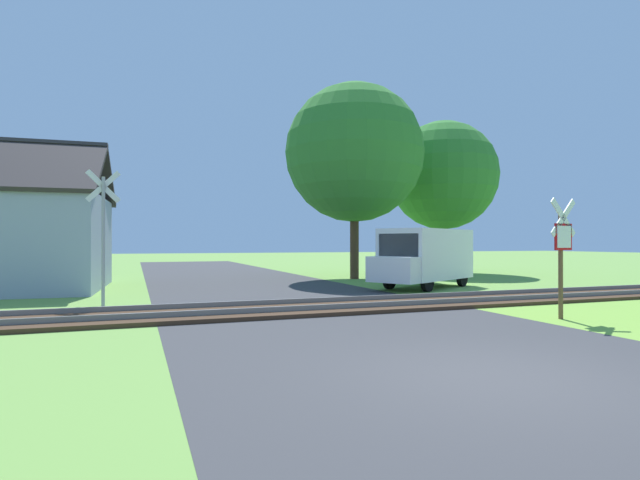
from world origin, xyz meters
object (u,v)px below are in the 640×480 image
object	(u,v)px
crossing_sign_far	(103,228)
house	(4,238)
stop_sign_near	(562,248)
tree_far	(443,176)
tree_right	(354,153)
mail_truck	(425,256)

from	to	relation	value
crossing_sign_far	house	xyz separation A→B (m)	(-3.62, 6.30, -0.22)
stop_sign_near	tree_far	size ratio (longest dim) A/B	0.31
house	tree_right	distance (m)	14.93
mail_truck	house	bearing A→B (deg)	44.35
stop_sign_near	tree_right	world-z (taller)	tree_right
tree_far	mail_truck	xyz separation A→B (m)	(-6.27, -7.96, -4.36)
crossing_sign_far	tree_far	bearing A→B (deg)	22.88
crossing_sign_far	mail_truck	xyz separation A→B (m)	(11.15, 1.97, -0.87)
house	stop_sign_near	bearing A→B (deg)	-38.87
tree_right	mail_truck	bearing A→B (deg)	-85.02
stop_sign_near	mail_truck	distance (m)	7.93
crossing_sign_far	tree_far	world-z (taller)	tree_far
stop_sign_near	mail_truck	size ratio (longest dim) A/B	0.53
crossing_sign_far	house	size ratio (longest dim) A/B	0.50
crossing_sign_far	tree_far	xyz separation A→B (m)	(17.42, 9.92, 3.49)
house	tree_far	world-z (taller)	tree_far
stop_sign_near	tree_far	world-z (taller)	tree_far
house	mail_truck	xyz separation A→B (m)	(14.78, -4.33, -0.65)
crossing_sign_far	mail_truck	world-z (taller)	crossing_sign_far
tree_right	tree_far	bearing A→B (deg)	20.50
tree_right	stop_sign_near	bearing A→B (deg)	-93.78
crossing_sign_far	mail_truck	bearing A→B (deg)	3.21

